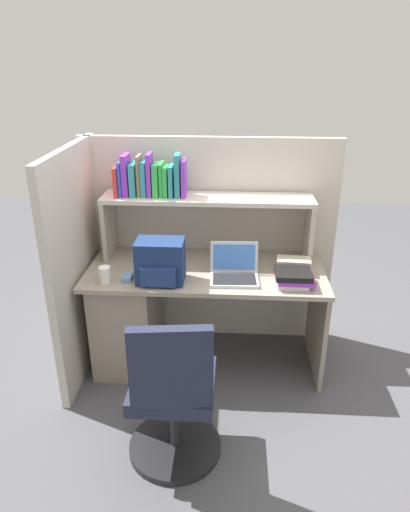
{
  "coord_description": "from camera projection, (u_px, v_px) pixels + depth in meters",
  "views": [
    {
      "loc": [
        0.18,
        -2.85,
        2.07
      ],
      "look_at": [
        0.0,
        -0.05,
        0.85
      ],
      "focal_mm": 32.75,
      "sensor_mm": 36.0,
      "label": 1
    }
  ],
  "objects": [
    {
      "name": "tissue_box",
      "position": [
        293.0,
        266.0,
        3.08
      ],
      "size": [
        0.23,
        0.13,
        0.1
      ],
      "primitive_type": "cube",
      "rotation": [
        0.0,
        0.0,
        -0.06
      ],
      "color": "#BFB299",
      "rests_on": "desk"
    },
    {
      "name": "cubicle_partition_rear",
      "position": [
        209.0,
        242.0,
        3.48
      ],
      "size": [
        1.84,
        0.05,
        1.55
      ],
      "primitive_type": "cube",
      "color": "#BCB5A8",
      "rests_on": "ground_plane"
    },
    {
      "name": "desk",
      "position": [
        151.0,
        309.0,
        3.3
      ],
      "size": [
        1.6,
        0.7,
        0.73
      ],
      "color": "gray",
      "rests_on": "ground_plane"
    },
    {
      "name": "office_chair",
      "position": [
        173.0,
        401.0,
        2.45
      ],
      "size": [
        0.52,
        0.52,
        0.93
      ],
      "rotation": [
        0.0,
        0.0,
        3.25
      ],
      "color": "black",
      "rests_on": "ground_plane"
    },
    {
      "name": "desk_book_stack",
      "position": [
        294.0,
        278.0,
        2.91
      ],
      "size": [
        0.24,
        0.2,
        0.1
      ],
      "color": "white",
      "rests_on": "desk"
    },
    {
      "name": "overhead_hutch",
      "position": [
        207.0,
        210.0,
        3.19
      ],
      "size": [
        1.44,
        0.28,
        0.45
      ],
      "color": "#B3A99C",
      "rests_on": "desk"
    },
    {
      "name": "reference_books_on_shelf",
      "position": [
        149.0,
        178.0,
        3.13
      ],
      "size": [
        0.48,
        0.2,
        0.29
      ],
      "color": "red",
      "rests_on": "overhead_hutch"
    },
    {
      "name": "cubicle_partition_left",
      "position": [
        79.0,
        263.0,
        3.14
      ],
      "size": [
        0.05,
        1.06,
        1.55
      ],
      "primitive_type": "cube",
      "color": "#BCB5A8",
      "rests_on": "ground_plane"
    },
    {
      "name": "backpack",
      "position": [
        160.0,
        262.0,
        2.94
      ],
      "size": [
        0.3,
        0.23,
        0.28
      ],
      "color": "navy",
      "rests_on": "desk"
    },
    {
      "name": "paper_cup",
      "position": [
        105.0,
        275.0,
        2.95
      ],
      "size": [
        0.08,
        0.08,
        0.11
      ],
      "primitive_type": "cylinder",
      "color": "white",
      "rests_on": "desk"
    },
    {
      "name": "ground_plane",
      "position": [
        205.0,
        359.0,
        3.44
      ],
      "size": [
        8.0,
        8.0,
        0.0
      ],
      "primitive_type": "plane",
      "color": "#4C4C51"
    },
    {
      "name": "laptop",
      "position": [
        234.0,
        271.0,
        3.01
      ],
      "size": [
        0.32,
        0.27,
        0.22
      ],
      "color": "#B7BABF",
      "rests_on": "desk"
    },
    {
      "name": "computer_mouse",
      "position": [
        128.0,
        277.0,
        3.0
      ],
      "size": [
        0.06,
        0.11,
        0.03
      ],
      "primitive_type": "cube",
      "rotation": [
        0.0,
        0.0,
        0.04
      ],
      "color": "#7299C6",
      "rests_on": "desk"
    }
  ]
}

